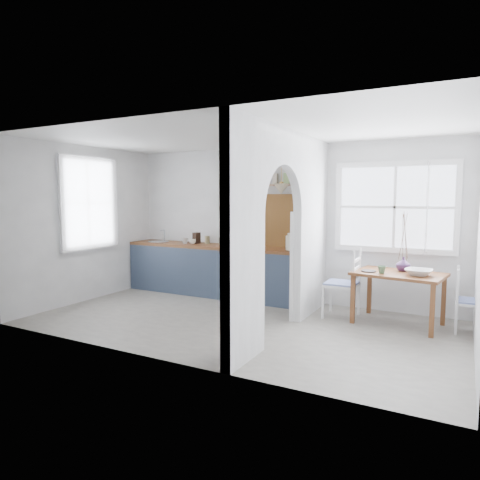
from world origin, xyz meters
The scene contains 26 objects.
floor centered at (0.00, 0.00, 0.00)m, with size 5.80×3.20×0.01m, color gray.
ceiling centered at (0.00, 0.00, 2.60)m, with size 5.80×3.20×0.01m, color white.
walls centered at (0.00, 0.00, 1.30)m, with size 5.81×3.21×2.60m.
partition centered at (0.70, 0.06, 1.45)m, with size 0.12×3.20×2.60m.
kitchen_window centered at (-2.87, 0.00, 1.65)m, with size 0.10×1.16×1.50m, color white, non-canonical shape.
nook_window centered at (1.80, 1.56, 1.60)m, with size 1.76×0.10×1.30m, color white, non-canonical shape.
counter centered at (-1.13, 1.33, 0.46)m, with size 3.50×0.60×0.90m.
sink centered at (-2.43, 1.30, 0.89)m, with size 0.40×0.40×0.02m, color silver.
backsplash centered at (-0.20, 1.58, 1.35)m, with size 1.65×0.03×0.90m, color brown.
shelf centered at (-0.20, 1.49, 2.01)m, with size 1.75×0.20×0.21m.
pendant_lamp centered at (0.15, 1.15, 1.88)m, with size 0.26×0.26×0.16m, color #F0E5C1.
utensil_rail centered at (0.61, 0.90, 1.45)m, with size 0.02×0.02×0.50m, color silver.
dining_table centered at (1.97, 0.97, 0.36)m, with size 1.15×0.77×0.72m, color brown, non-canonical shape.
chair_left centered at (1.18, 0.96, 0.50)m, with size 0.46×0.46×1.01m, color white, non-canonical shape.
chair_right centered at (2.86, 1.00, 0.42)m, with size 0.38×0.38×0.84m, color white, non-canonical shape.
kettle centered at (0.27, 1.29, 1.04)m, with size 0.23×0.18×0.27m, color beige, non-canonical shape.
mug_a centered at (-1.78, 1.24, 0.95)m, with size 0.12×0.12×0.11m, color silver.
mug_b centered at (-1.63, 1.28, 0.95)m, with size 0.12×0.12×0.09m, color silver.
knife_block centered at (-1.61, 1.38, 1.00)m, with size 0.09×0.13×0.20m, color #321E14.
jar centered at (-1.39, 1.39, 0.97)m, with size 0.09×0.09×0.15m, color olive.
towel_magenta centered at (0.58, 0.99, 0.28)m, with size 0.02×0.03×0.61m, color #A31E4F.
towel_orange centered at (0.58, 0.95, 0.25)m, with size 0.02×0.03×0.47m, color orange.
bowl centered at (2.23, 0.88, 0.76)m, with size 0.35×0.35×0.08m, color silver.
table_cup centered at (1.77, 0.80, 0.77)m, with size 0.11×0.11×0.10m, color #4B6F4C.
plate centered at (1.59, 0.86, 0.73)m, with size 0.20×0.20×0.02m, color #262223.
vase centered at (2.00, 1.13, 0.82)m, with size 0.19×0.19×0.20m, color #422551.
Camera 1 is at (2.75, -5.15, 1.76)m, focal length 32.00 mm.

